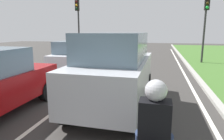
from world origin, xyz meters
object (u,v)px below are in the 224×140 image
object	(u,v)px
rider_person	(155,121)
traffic_light_overhead_left	(78,17)
traffic_light_near_right	(206,17)
car_hatchback_far	(73,57)
car_suv_ahead	(115,70)

from	to	relation	value
rider_person	traffic_light_overhead_left	distance (m)	15.97
rider_person	traffic_light_near_right	size ratio (longest dim) A/B	0.24
car_hatchback_far	rider_person	world-z (taller)	car_hatchback_far
rider_person	traffic_light_overhead_left	xyz separation A→B (m)	(-7.07, 14.12, 2.33)
car_hatchback_far	traffic_light_overhead_left	distance (m)	6.99
car_hatchback_far	traffic_light_near_right	bearing A→B (deg)	30.94
rider_person	traffic_light_overhead_left	size ratio (longest dim) A/B	0.22
car_hatchback_far	traffic_light_overhead_left	world-z (taller)	traffic_light_overhead_left
car_hatchback_far	traffic_light_overhead_left	bearing A→B (deg)	108.73
car_hatchback_far	rider_person	size ratio (longest dim) A/B	3.21
car_suv_ahead	traffic_light_overhead_left	size ratio (longest dim) A/B	0.86
traffic_light_overhead_left	rider_person	bearing A→B (deg)	-63.40
traffic_light_overhead_left	car_suv_ahead	bearing A→B (deg)	-61.78
car_suv_ahead	traffic_light_near_right	world-z (taller)	traffic_light_near_right
rider_person	traffic_light_near_right	world-z (taller)	traffic_light_near_right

